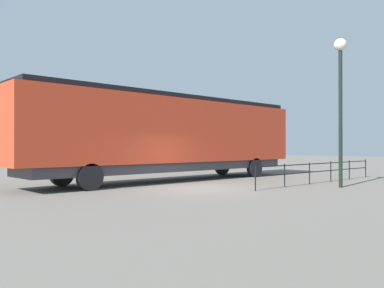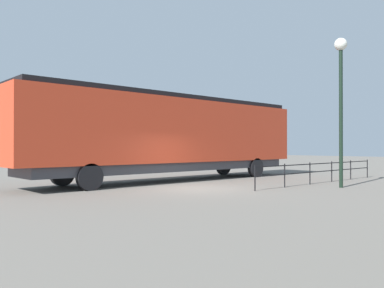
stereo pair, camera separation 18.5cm
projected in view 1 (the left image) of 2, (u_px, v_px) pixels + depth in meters
name	position (u px, v px, depth m)	size (l,w,h in m)	color
ground_plane	(198.00, 189.00, 16.75)	(120.00, 120.00, 0.00)	#666059
locomotive	(178.00, 134.00, 20.88)	(2.87, 16.66, 4.39)	red
lamp_post	(340.00, 80.00, 17.24)	(0.54, 0.54, 6.49)	black
platform_fence	(320.00, 169.00, 19.35)	(0.05, 10.31, 1.04)	black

